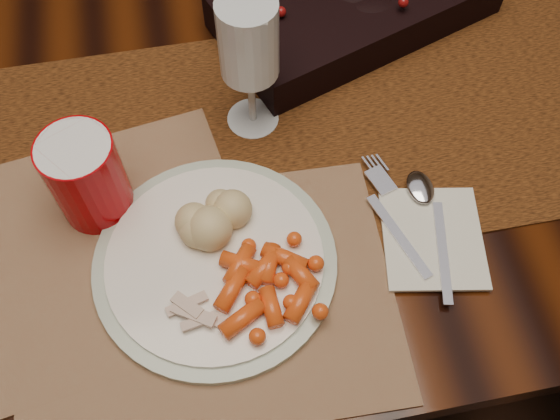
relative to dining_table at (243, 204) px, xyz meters
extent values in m
plane|color=black|center=(0.00, 0.00, -0.38)|extent=(5.00, 5.00, 0.00)
cube|color=black|center=(0.00, 0.00, 0.00)|extent=(1.80, 1.00, 0.75)
cube|color=#4E3612|center=(0.05, -0.13, 0.38)|extent=(1.79, 0.37, 0.00)
cube|color=brown|center=(-0.07, -0.33, 0.38)|extent=(0.42, 0.32, 0.00)
cube|color=olive|center=(-0.23, -0.26, 0.38)|extent=(0.47, 0.38, 0.00)
cylinder|color=white|center=(-0.06, -0.30, 0.39)|extent=(0.34, 0.34, 0.02)
cube|color=white|center=(0.19, -0.31, 0.38)|extent=(0.14, 0.15, 0.00)
cylinder|color=#AE0005|center=(-0.19, -0.19, 0.44)|extent=(0.09, 0.09, 0.12)
camera|label=1|loc=(-0.05, -0.61, 1.02)|focal=40.00mm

